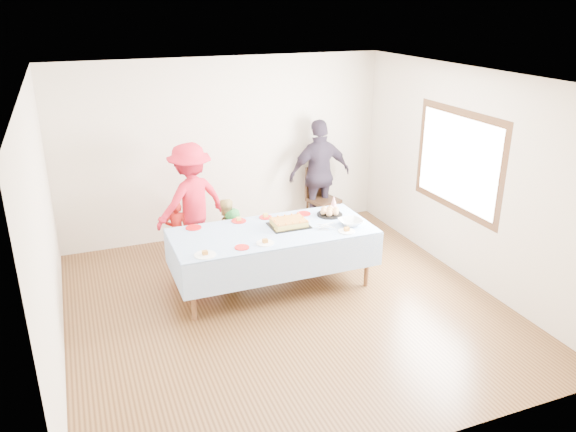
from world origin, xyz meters
name	(u,v)px	position (x,y,z in m)	size (l,w,h in m)	color
ground	(285,306)	(0.00, 0.00, 0.00)	(5.00, 5.00, 0.00)	#452913
room_walls	(289,164)	(0.05, 0.00, 1.77)	(5.04, 5.04, 2.72)	beige
party_table	(273,234)	(0.04, 0.52, 0.72)	(2.50, 1.10, 0.78)	brown
birthday_cake	(289,223)	(0.28, 0.58, 0.82)	(0.49, 0.38, 0.09)	black
rolls_tray	(330,212)	(0.92, 0.73, 0.82)	(0.34, 0.34, 0.10)	black
punch_bowl	(350,222)	(1.02, 0.32, 0.82)	(0.30, 0.30, 0.07)	silver
party_hat	(334,202)	(1.09, 0.97, 0.87)	(0.10, 0.10, 0.18)	silver
fork_pile	(325,226)	(0.67, 0.34, 0.81)	(0.24, 0.18, 0.07)	white
plate_red_far_a	(194,228)	(-0.86, 0.95, 0.79)	(0.20, 0.20, 0.01)	red
plate_red_far_b	(239,221)	(-0.27, 0.96, 0.79)	(0.19, 0.19, 0.01)	red
plate_red_far_c	(266,217)	(0.10, 0.96, 0.79)	(0.17, 0.17, 0.01)	red
plate_red_far_d	(304,214)	(0.62, 0.90, 0.79)	(0.19, 0.19, 0.01)	red
plate_red_near	(242,247)	(-0.47, 0.16, 0.79)	(0.17, 0.17, 0.01)	red
plate_white_left	(205,255)	(-0.92, 0.11, 0.79)	(0.25, 0.25, 0.01)	white
plate_white_mid	(265,243)	(-0.18, 0.18, 0.79)	(0.21, 0.21, 0.01)	white
plate_white_right	(347,231)	(0.87, 0.14, 0.79)	(0.21, 0.21, 0.01)	white
dining_chair	(320,194)	(1.46, 2.20, 0.55)	(0.52, 0.52, 0.99)	black
toddler_left	(177,231)	(-0.94, 1.73, 0.45)	(0.33, 0.21, 0.90)	#B41B16
toddler_mid	(233,237)	(-0.25, 1.31, 0.42)	(0.41, 0.27, 0.83)	#277630
toddler_right	(226,232)	(-0.34, 1.38, 0.48)	(0.47, 0.36, 0.96)	tan
adult_left	(191,201)	(-0.69, 1.82, 0.83)	(1.07, 0.61, 1.65)	red
adult_right	(320,174)	(1.44, 2.20, 0.87)	(1.02, 0.43, 1.74)	#322838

